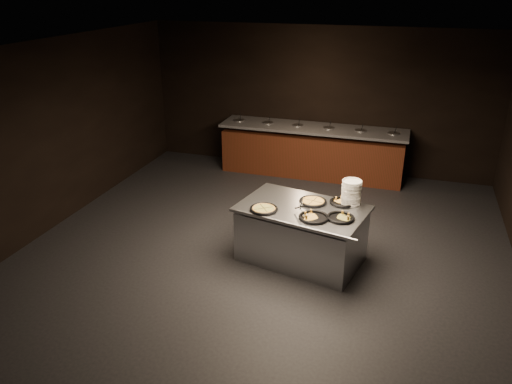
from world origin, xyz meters
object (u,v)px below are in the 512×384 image
pan_cheese_whole (313,201)px  plate_stack (351,192)px  pan_veggie_whole (264,209)px  serving_counter (302,234)px

pan_cheese_whole → plate_stack: bearing=13.6°
pan_veggie_whole → pan_cheese_whole: bearing=36.9°
plate_stack → pan_veggie_whole: (-1.10, -0.56, -0.15)m
plate_stack → pan_veggie_whole: bearing=-152.7°
plate_stack → pan_veggie_whole: plate_stack is taller
serving_counter → pan_veggie_whole: pan_veggie_whole is taller
plate_stack → pan_cheese_whole: plate_stack is taller
pan_veggie_whole → pan_cheese_whole: same height
serving_counter → pan_cheese_whole: size_ratio=4.88×
pan_veggie_whole → serving_counter: bearing=27.4°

